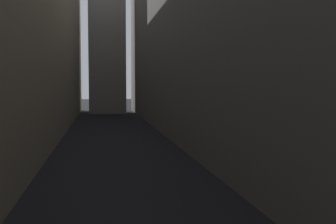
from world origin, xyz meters
TOP-DOWN VIEW (x-y plane):
  - ground_plane at (0.00, 48.00)m, footprint 264.00×264.00m
  - building_block_right at (10.75, 50.00)m, footprint 10.50×108.00m

SIDE VIEW (x-z plane):
  - ground_plane at x=0.00m, z-range 0.00..0.00m
  - building_block_right at x=10.75m, z-range 0.00..25.01m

